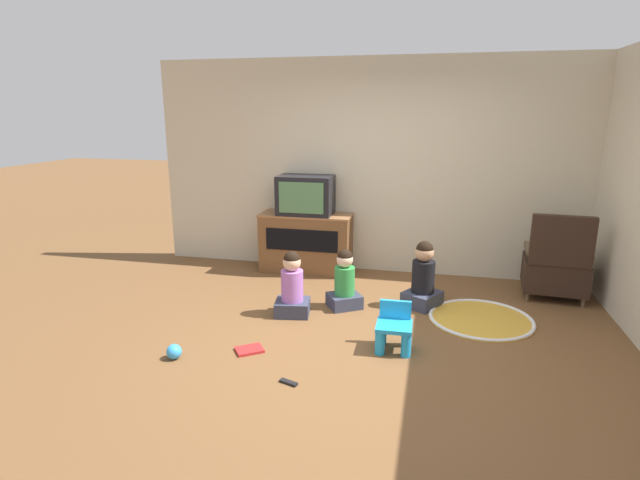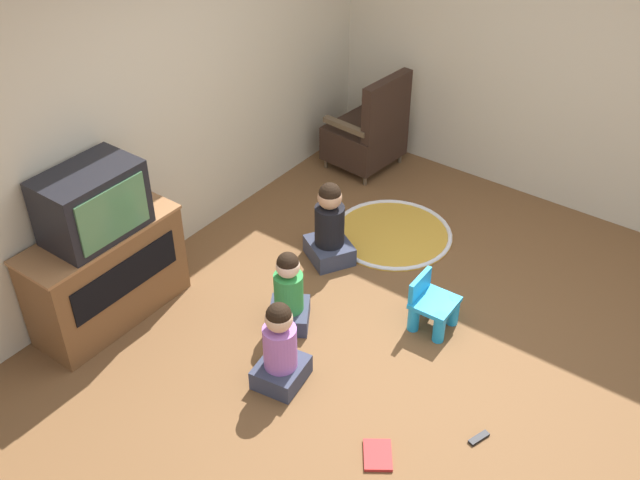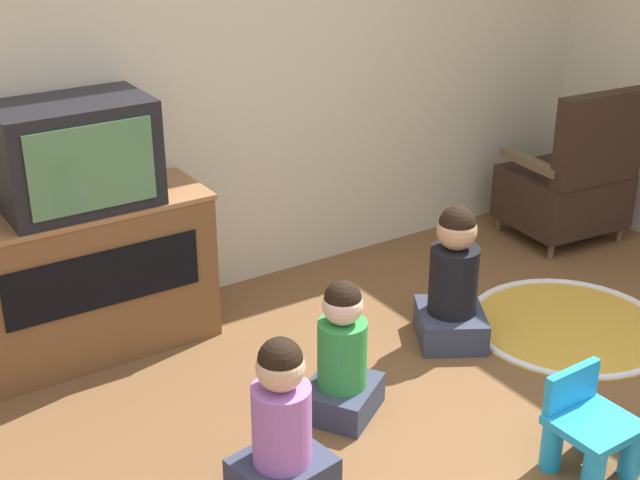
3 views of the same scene
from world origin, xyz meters
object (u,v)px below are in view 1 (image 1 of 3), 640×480
Objects in this scene: television at (306,195)px; child_watching_left at (345,283)px; black_armchair at (556,267)px; book at (249,350)px; tv_cabinet at (306,242)px; child_watching_right at (423,278)px; yellow_kid_chair at (394,330)px; remote_control at (289,382)px; child_watching_center at (292,287)px; toy_ball at (174,352)px.

child_watching_left is (0.71, -1.11, -0.73)m from television.
black_armchair reaches higher than book.
child_watching_right is at bearing -30.41° from tv_cabinet.
child_watching_left is at bearing 135.58° from child_watching_right.
yellow_kid_chair is 1.10m from child_watching_right.
tv_cabinet is 1.33m from child_watching_left.
book is 0.66m from remote_control.
toy_ball is at bearing -130.94° from child_watching_center.
television is 1.61m from child_watching_center.
child_watching_left is 0.84m from child_watching_right.
yellow_kid_chair is 1.05m from child_watching_left.
remote_control is (0.57, -2.73, -1.00)m from television.
television reaches higher than yellow_kid_chair.
child_watching_left is 4.99× the size of toy_ball.
television is 3.03m from black_armchair.
black_armchair is (2.94, -0.31, -0.64)m from television.
book is at bearing -87.91° from tv_cabinet.
child_watching_center reaches higher than toy_ball.
toy_ball is (-1.20, -1.46, -0.21)m from child_watching_left.
book is (0.08, -2.30, -0.38)m from tv_cabinet.
tv_cabinet is 1.63× the size of child_watching_right.
child_watching_center is (0.23, -1.43, -0.10)m from tv_cabinet.
child_watching_right reaches higher than book.
book is (-0.63, -1.19, -0.27)m from child_watching_left.
child_watching_right is 2.51× the size of book.
black_armchair reaches higher than child_watching_center.
child_watching_left is 2.23× the size of book.
tv_cabinet reaches higher than toy_ball.
child_watching_right is 4.63× the size of remote_control.
television is 0.95× the size of child_watching_right.
remote_control is at bearing -176.91° from child_watching_right.
tv_cabinet is 1.77m from child_watching_right.
child_watching_left is 1.65m from remote_control.
toy_ball is at bearing 38.16° from black_armchair.
child_watching_right reaches higher than child_watching_center.
child_watching_left is 1.90m from toy_ball.
child_watching_left is at bearing 123.45° from yellow_kid_chair.
black_armchair is at bearing -0.86° from book.
child_watching_center is at bearing 27.04° from black_armchair.
toy_ball reaches higher than book.
child_watching_center is (-1.09, 0.54, 0.12)m from yellow_kid_chair.
child_watching_left is (0.71, -1.11, -0.12)m from tv_cabinet.
child_watching_right is at bearing 77.31° from yellow_kid_chair.
toy_ball is (-0.49, -2.56, -0.94)m from television.
child_watching_center is 0.93m from book.
black_armchair is 2.33m from yellow_kid_chair.
yellow_kid_chair is 2.63× the size of remote_control.
child_watching_center is 1.37m from toy_ball.
yellow_kid_chair is at bearing -20.37° from book.
yellow_kid_chair is 0.64× the size of child_watching_left.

